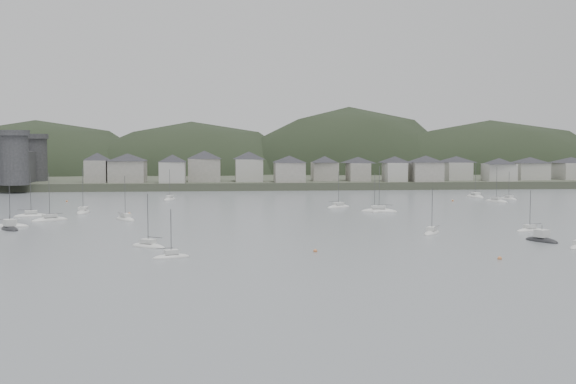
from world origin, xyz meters
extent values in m
plane|color=slate|center=(0.00, 0.00, 0.00)|extent=(900.00, 900.00, 0.00)
cube|color=#383D2D|center=(0.00, 295.00, 1.50)|extent=(900.00, 250.00, 3.00)
ellipsoid|color=black|center=(-110.87, 271.94, -10.14)|extent=(138.98, 92.48, 81.13)
ellipsoid|color=black|center=(-32.30, 272.87, -9.97)|extent=(132.08, 90.41, 79.74)
ellipsoid|color=black|center=(50.65, 272.93, -12.68)|extent=(133.88, 88.37, 101.41)
ellipsoid|color=black|center=(125.95, 267.91, -10.32)|extent=(165.81, 81.78, 82.55)
cylinder|color=#313134|center=(-92.00, 166.00, 12.00)|extent=(10.00, 10.00, 18.00)
cylinder|color=#313134|center=(-92.00, 194.00, 11.50)|extent=(10.00, 10.00, 17.00)
cube|color=#313134|center=(-92.00, 180.00, 9.00)|extent=(3.50, 30.00, 12.00)
cube|color=gray|center=(-65.00, 181.96, 7.29)|extent=(8.34, 12.91, 8.59)
pyramid|color=#252529|center=(-65.00, 181.96, 13.09)|extent=(15.78, 15.78, 3.01)
cube|color=gray|center=(-53.32, 181.32, 7.18)|extent=(13.68, 13.35, 8.36)
pyramid|color=#252529|center=(-53.32, 181.32, 12.82)|extent=(20.07, 20.07, 2.93)
cube|color=#B8B6AD|center=(-35.57, 176.02, 7.04)|extent=(9.78, 10.20, 8.08)
pyramid|color=#252529|center=(-35.57, 176.02, 12.49)|extent=(14.83, 14.83, 2.83)
cube|color=gray|center=(-23.51, 185.65, 7.55)|extent=(12.59, 13.33, 9.09)
pyramid|color=#252529|center=(-23.51, 185.65, 13.68)|extent=(19.24, 19.24, 3.18)
cube|color=#B8B6AD|center=(-5.75, 184.10, 7.43)|extent=(10.74, 12.17, 8.87)
pyramid|color=#252529|center=(-5.75, 184.10, 13.42)|extent=(17.01, 17.01, 3.10)
cube|color=gray|center=(9.92, 177.53, 6.85)|extent=(11.63, 12.09, 7.69)
pyramid|color=#252529|center=(9.92, 177.53, 12.04)|extent=(17.61, 17.61, 2.69)
cube|color=gray|center=(25.25, 186.19, 6.72)|extent=(10.37, 9.35, 7.44)
pyramid|color=#252529|center=(25.25, 186.19, 11.74)|extent=(14.65, 14.65, 2.60)
cube|color=gray|center=(38.63, 183.79, 6.61)|extent=(8.24, 12.20, 7.22)
pyramid|color=#252529|center=(38.63, 183.79, 11.48)|extent=(15.17, 15.17, 2.53)
cube|color=#B8B6AD|center=(52.50, 178.55, 6.73)|extent=(8.06, 10.91, 7.46)
pyramid|color=#252529|center=(52.50, 178.55, 11.77)|extent=(14.08, 14.08, 2.61)
cube|color=gray|center=(64.81, 177.06, 6.83)|extent=(11.73, 11.78, 7.66)
pyramid|color=#252529|center=(64.81, 177.06, 12.00)|extent=(17.46, 17.46, 2.68)
cube|color=#B8B6AD|center=(80.64, 186.91, 6.67)|extent=(10.19, 13.02, 7.33)
pyramid|color=#252529|center=(80.64, 186.91, 11.62)|extent=(17.23, 17.23, 2.57)
cube|color=#B8B6AD|center=(95.55, 178.06, 6.44)|extent=(11.70, 9.81, 6.88)
pyramid|color=#252529|center=(95.55, 178.06, 11.08)|extent=(15.97, 15.97, 2.41)
cube|color=#B8B6AD|center=(112.40, 186.91, 6.50)|extent=(12.83, 12.48, 7.00)
pyramid|color=#252529|center=(112.40, 186.91, 11.22)|extent=(18.79, 18.79, 2.45)
cube|color=#B8B6AD|center=(130.73, 187.42, 6.48)|extent=(11.07, 13.50, 6.97)
pyramid|color=#252529|center=(130.73, 187.42, 11.19)|extent=(18.25, 18.25, 2.44)
ellipsoid|color=silver|center=(25.58, 36.61, 0.05)|extent=(5.92, 7.26, 1.44)
cube|color=silver|center=(25.58, 36.61, 1.07)|extent=(2.72, 2.97, 0.70)
cylinder|color=#3F3F42|center=(25.58, 36.61, 4.70)|extent=(0.12, 0.12, 8.99)
cylinder|color=#3F3F42|center=(26.31, 35.53, 1.62)|extent=(1.89, 2.74, 0.10)
ellipsoid|color=silver|center=(68.49, 111.74, 0.05)|extent=(6.28, 8.81, 1.70)
cube|color=silver|center=(68.49, 111.74, 1.20)|extent=(3.02, 3.50, 0.70)
cylinder|color=#3F3F42|center=(68.49, 111.74, 5.51)|extent=(0.12, 0.12, 10.63)
cylinder|color=#3F3F42|center=(67.80, 110.37, 1.75)|extent=(1.82, 3.46, 0.10)
ellipsoid|color=silver|center=(-62.47, 56.41, 0.05)|extent=(7.97, 2.87, 1.57)
cube|color=silver|center=(-62.47, 56.41, 1.14)|extent=(2.83, 1.85, 0.70)
cylinder|color=#3F3F42|center=(-62.47, 56.41, 5.12)|extent=(0.12, 0.12, 9.83)
cylinder|color=#3F3F42|center=(-63.88, 56.48, 1.69)|extent=(3.54, 0.26, 0.10)
ellipsoid|color=silver|center=(-63.76, 78.57, 0.05)|extent=(8.67, 4.35, 1.66)
cube|color=silver|center=(-63.76, 78.57, 1.18)|extent=(3.22, 2.40, 0.70)
cylinder|color=#3F3F42|center=(-63.76, 78.57, 5.38)|extent=(0.12, 0.12, 10.37)
cylinder|color=#3F3F42|center=(-65.21, 78.88, 1.73)|extent=(3.67, 0.89, 0.10)
ellipsoid|color=silver|center=(68.84, 131.42, 0.05)|extent=(4.92, 9.96, 1.91)
cube|color=silver|center=(68.84, 131.42, 1.30)|extent=(2.73, 3.69, 0.70)
cylinder|color=#3F3F42|center=(68.84, 131.42, 6.16)|extent=(0.12, 0.12, 11.92)
cylinder|color=#3F3F42|center=(69.19, 133.10, 1.85)|extent=(0.97, 4.22, 0.10)
ellipsoid|color=silver|center=(24.12, 84.28, 0.05)|extent=(3.75, 8.26, 1.59)
cube|color=silver|center=(24.12, 84.28, 1.15)|extent=(2.16, 3.02, 0.70)
cylinder|color=#3F3F42|center=(24.12, 84.28, 5.17)|extent=(0.12, 0.12, 9.95)
cylinder|color=#3F3F42|center=(23.90, 85.70, 1.70)|extent=(0.66, 3.55, 0.10)
ellipsoid|color=silver|center=(47.05, 38.92, 0.05)|extent=(6.96, 4.14, 1.33)
cube|color=silver|center=(47.05, 38.92, 1.01)|extent=(2.67, 2.13, 0.70)
cylinder|color=#3F3F42|center=(47.05, 38.92, 4.34)|extent=(0.12, 0.12, 8.29)
cylinder|color=#3F3F42|center=(48.18, 38.53, 1.56)|extent=(2.86, 1.05, 0.10)
ellipsoid|color=silver|center=(-33.34, 129.32, 0.05)|extent=(4.83, 8.12, 1.55)
cube|color=silver|center=(-33.34, 129.32, 1.12)|extent=(2.48, 3.11, 0.70)
cylinder|color=#3F3F42|center=(-33.34, 129.32, 5.03)|extent=(0.12, 0.12, 9.66)
cylinder|color=#3F3F42|center=(-33.79, 130.64, 1.67)|extent=(1.21, 3.33, 0.10)
ellipsoid|color=silver|center=(-52.70, 87.02, 0.05)|extent=(3.01, 9.20, 1.84)
cube|color=silver|center=(-52.70, 87.02, 1.27)|extent=(2.04, 3.23, 0.70)
cylinder|color=#3F3F42|center=(-52.70, 87.02, 5.94)|extent=(0.12, 0.12, 11.47)
cylinder|color=#3F3F42|center=(-52.69, 85.37, 1.82)|extent=(0.13, 4.13, 0.10)
ellipsoid|color=silver|center=(16.39, 96.73, 0.05)|extent=(8.13, 6.58, 1.61)
cube|color=silver|center=(16.39, 96.73, 1.15)|extent=(3.33, 3.03, 0.70)
cylinder|color=#3F3F42|center=(16.39, 96.73, 5.23)|extent=(0.12, 0.12, 10.06)
cylinder|color=#3F3F42|center=(15.18, 97.53, 1.70)|extent=(3.08, 2.08, 0.10)
ellipsoid|color=silver|center=(-24.55, 10.64, 0.05)|extent=(6.34, 3.90, 1.21)
cube|color=silver|center=(-24.55, 10.64, 0.95)|extent=(2.44, 1.98, 0.70)
cylinder|color=#3F3F42|center=(-24.55, 10.64, 3.98)|extent=(0.12, 0.12, 7.56)
cylinder|color=#3F3F42|center=(-25.57, 11.02, 1.50)|extent=(2.59, 1.03, 0.10)
ellipsoid|color=silver|center=(-29.41, 22.88, 0.05)|extent=(7.34, 6.19, 1.47)
cube|color=silver|center=(-29.41, 22.88, 1.08)|extent=(3.03, 2.81, 0.70)
cylinder|color=#3F3F42|center=(-29.41, 22.88, 4.79)|extent=(0.12, 0.12, 9.19)
cylinder|color=#3F3F42|center=(-28.33, 23.65, 1.63)|extent=(2.75, 2.01, 0.10)
ellipsoid|color=silver|center=(-56.87, 68.34, 0.05)|extent=(8.93, 7.40, 1.78)
cube|color=silver|center=(-56.87, 68.34, 1.24)|extent=(3.67, 3.38, 0.70)
cylinder|color=#3F3F42|center=(-56.87, 68.34, 5.76)|extent=(0.12, 0.12, 11.11)
cylinder|color=#3F3F42|center=(-55.55, 67.43, 1.79)|extent=(3.34, 2.36, 0.10)
ellipsoid|color=silver|center=(-39.44, 68.85, 0.05)|extent=(6.66, 8.38, 1.65)
cube|color=silver|center=(-39.44, 68.85, 1.18)|extent=(3.08, 3.41, 0.70)
cylinder|color=#3F3F42|center=(-39.44, 68.85, 5.36)|extent=(0.12, 0.12, 10.32)
cylinder|color=#3F3F42|center=(-40.24, 67.60, 1.73)|extent=(2.08, 3.19, 0.10)
ellipsoid|color=silver|center=(76.33, 121.05, 0.05)|extent=(4.38, 7.44, 1.42)
cube|color=silver|center=(76.33, 121.05, 1.06)|extent=(2.26, 2.84, 0.70)
cylinder|color=#3F3F42|center=(76.33, 121.05, 4.63)|extent=(0.12, 0.12, 8.86)
cylinder|color=#3F3F42|center=(75.93, 119.84, 1.61)|extent=(1.10, 3.06, 0.10)
ellipsoid|color=silver|center=(25.01, 82.78, 0.05)|extent=(10.08, 5.60, 1.92)
cube|color=silver|center=(25.01, 82.78, 1.31)|extent=(3.81, 2.96, 0.70)
cylinder|color=#3F3F42|center=(25.01, 82.78, 6.21)|extent=(0.12, 0.12, 12.01)
cylinder|color=#3F3F42|center=(26.67, 83.25, 1.86)|extent=(4.19, 1.28, 0.10)
ellipsoid|color=black|center=(42.62, 23.70, 0.05)|extent=(5.39, 7.77, 1.61)
cube|color=silver|center=(42.62, 23.70, 1.51)|extent=(2.77, 2.84, 1.40)
cylinder|color=#3F3F42|center=(42.62, 23.70, 2.41)|extent=(0.10, 0.10, 1.20)
ellipsoid|color=black|center=(-61.12, 51.28, 0.05)|extent=(6.32, 7.76, 1.65)
cube|color=silver|center=(-61.12, 51.28, 1.52)|extent=(2.98, 3.02, 1.40)
cylinder|color=#3F3F42|center=(-61.12, 51.28, 2.42)|extent=(0.10, 0.10, 1.20)
sphere|color=#CD7844|center=(-0.94, 14.70, 0.15)|extent=(0.70, 0.70, 0.70)
sphere|color=#CD7844|center=(55.73, 115.22, 0.15)|extent=(0.70, 0.70, 0.70)
sphere|color=#CD7844|center=(-64.73, 124.19, 0.15)|extent=(0.70, 0.70, 0.70)
sphere|color=#CD7844|center=(-40.32, 82.76, 0.15)|extent=(0.70, 0.70, 0.70)
sphere|color=#CD7844|center=(26.89, 4.40, 0.15)|extent=(0.70, 0.70, 0.70)
camera|label=1|loc=(-16.35, -103.39, 18.16)|focal=44.69mm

